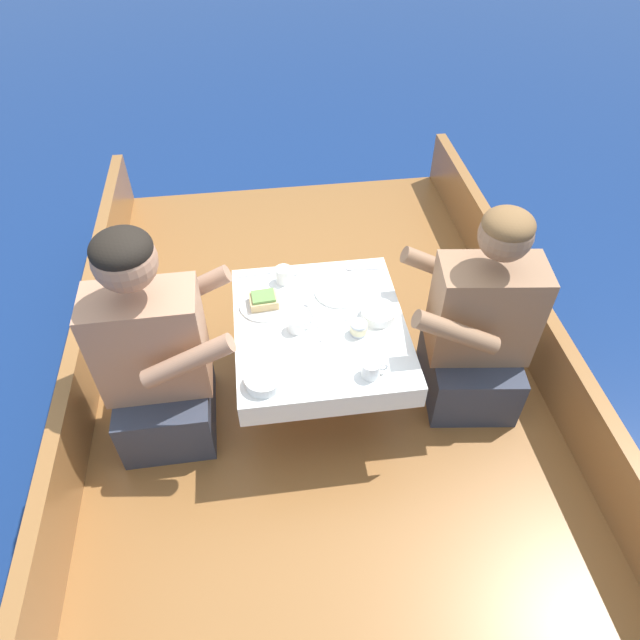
{
  "coord_description": "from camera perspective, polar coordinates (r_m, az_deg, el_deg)",
  "views": [
    {
      "loc": [
        -0.21,
        -1.7,
        2.36
      ],
      "look_at": [
        0.0,
        -0.14,
        0.78
      ],
      "focal_mm": 32.0,
      "sensor_mm": 36.0,
      "label": 1
    }
  ],
  "objects": [
    {
      "name": "utensil_spoon_port",
      "position": [
        2.24,
        1.82,
        -0.48
      ],
      "size": [
        0.13,
        0.13,
        0.01
      ],
      "rotation": [
        0.0,
        0.0,
        0.77
      ],
      "color": "silver",
      "rests_on": "cockpit_table"
    },
    {
      "name": "bowl_port_near",
      "position": [
        2.27,
        5.86,
        0.72
      ],
      "size": [
        0.14,
        0.14,
        0.04
      ],
      "color": "white",
      "rests_on": "cockpit_table"
    },
    {
      "name": "person_port",
      "position": [
        2.25,
        -16.07,
        -3.66
      ],
      "size": [
        0.53,
        0.44,
        0.98
      ],
      "rotation": [
        0.0,
        0.0,
        0.01
      ],
      "color": "#333847",
      "rests_on": "boat_deck"
    },
    {
      "name": "plate_sandwich",
      "position": [
        2.33,
        -5.61,
        1.52
      ],
      "size": [
        0.2,
        0.2,
        0.01
      ],
      "color": "white",
      "rests_on": "cockpit_table"
    },
    {
      "name": "utensil_knife_port",
      "position": [
        2.48,
        -6.48,
        4.55
      ],
      "size": [
        0.17,
        0.03,
        0.0
      ],
      "rotation": [
        0.0,
        0.0,
        0.09
      ],
      "color": "silver",
      "rests_on": "cockpit_table"
    },
    {
      "name": "utensil_spoon_center",
      "position": [
        2.29,
        -0.86,
        0.92
      ],
      "size": [
        0.05,
        0.17,
        0.01
      ],
      "rotation": [
        0.0,
        0.0,
        1.76
      ],
      "color": "silver",
      "rests_on": "cockpit_table"
    },
    {
      "name": "coffee_cup_starboard",
      "position": [
        2.2,
        -2.38,
        -0.39
      ],
      "size": [
        0.09,
        0.07,
        0.06
      ],
      "color": "white",
      "rests_on": "cockpit_table"
    },
    {
      "name": "gunwale_starboard",
      "position": [
        2.81,
        20.35,
        -0.34
      ],
      "size": [
        0.06,
        3.12,
        0.31
      ],
      "primitive_type": "cube",
      "color": "#936033",
      "rests_on": "boat_deck"
    },
    {
      "name": "coffee_cup_center",
      "position": [
        2.41,
        -3.64,
        4.55
      ],
      "size": [
        0.1,
        0.07,
        0.07
      ],
      "color": "white",
      "rests_on": "cockpit_table"
    },
    {
      "name": "plate_bread",
      "position": [
        2.38,
        1.98,
        2.93
      ],
      "size": [
        0.21,
        0.21,
        0.01
      ],
      "color": "white",
      "rests_on": "cockpit_table"
    },
    {
      "name": "cockpit_table",
      "position": [
        2.28,
        0.0,
        -1.17
      ],
      "size": [
        0.67,
        0.75,
        0.43
      ],
      "color": "#B2B2B7",
      "rests_on": "boat_deck"
    },
    {
      "name": "person_starboard",
      "position": [
        2.39,
        15.49,
        -0.92
      ],
      "size": [
        0.56,
        0.49,
        0.94
      ],
      "rotation": [
        0.0,
        0.0,
        3.02
      ],
      "color": "#333847",
      "rests_on": "boat_deck"
    },
    {
      "name": "ground_plane",
      "position": [
        2.92,
        -0.37,
        -9.04
      ],
      "size": [
        60.0,
        60.0,
        0.0
      ],
      "primitive_type": "plane",
      "color": "navy"
    },
    {
      "name": "coffee_cup_port",
      "position": [
        2.05,
        5.15,
        -4.86
      ],
      "size": [
        0.1,
        0.07,
        0.06
      ],
      "color": "white",
      "rests_on": "cockpit_table"
    },
    {
      "name": "bowl_starboard_near",
      "position": [
        2.04,
        -5.68,
        -5.97
      ],
      "size": [
        0.14,
        0.14,
        0.04
      ],
      "color": "white",
      "rests_on": "cockpit_table"
    },
    {
      "name": "gunwale_port",
      "position": [
        2.65,
        -22.53,
        -4.45
      ],
      "size": [
        0.06,
        3.12,
        0.31
      ],
      "primitive_type": "cube",
      "color": "#936033",
      "rests_on": "boat_deck"
    },
    {
      "name": "tin_can",
      "position": [
        2.19,
        3.89,
        -0.83
      ],
      "size": [
        0.07,
        0.07,
        0.05
      ],
      "color": "silver",
      "rests_on": "cockpit_table"
    },
    {
      "name": "boat_deck",
      "position": [
        2.78,
        -0.38,
        -7.0
      ],
      "size": [
        2.07,
        3.12,
        0.34
      ],
      "primitive_type": "cube",
      "color": "brown",
      "rests_on": "ground_plane"
    },
    {
      "name": "utensil_spoon_starboard",
      "position": [
        2.49,
        3.98,
        5.14
      ],
      "size": [
        0.17,
        0.04,
        0.01
      ],
      "rotation": [
        0.0,
        0.0,
        3.0
      ],
      "color": "silver",
      "rests_on": "cockpit_table"
    },
    {
      "name": "sandwich",
      "position": [
        2.31,
        -5.66,
        2.01
      ],
      "size": [
        0.12,
        0.1,
        0.05
      ],
      "rotation": [
        0.0,
        0.0,
        0.08
      ],
      "color": "#E0BC7F",
      "rests_on": "plate_sandwich"
    }
  ]
}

